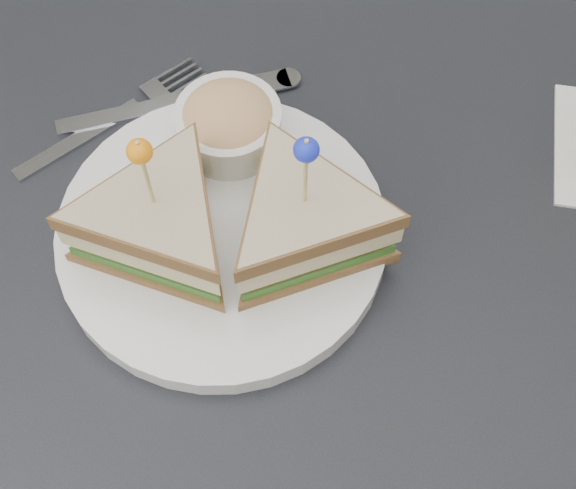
{
  "coord_description": "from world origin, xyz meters",
  "views": [
    {
      "loc": [
        0.14,
        -0.23,
        1.29
      ],
      "look_at": [
        0.01,
        0.01,
        0.8
      ],
      "focal_mm": 50.0,
      "sensor_mm": 36.0,
      "label": 1
    }
  ],
  "objects": [
    {
      "name": "table",
      "position": [
        0.0,
        0.0,
        0.67
      ],
      "size": [
        0.8,
        0.8,
        0.75
      ],
      "color": "black",
      "rests_on": "ground"
    },
    {
      "name": "plate_meal",
      "position": [
        -0.04,
        0.02,
        0.79
      ],
      "size": [
        0.32,
        0.32,
        0.15
      ],
      "rotation": [
        0.0,
        0.0,
        -0.36
      ],
      "color": "white",
      "rests_on": "table"
    },
    {
      "name": "cutlery_knife",
      "position": [
        -0.16,
        0.1,
        0.75
      ],
      "size": [
        0.16,
        0.16,
        0.01
      ],
      "rotation": [
        0.0,
        0.0,
        -0.79
      ],
      "color": "silver",
      "rests_on": "table"
    },
    {
      "name": "cutlery_fork",
      "position": [
        -0.19,
        0.07,
        0.75
      ],
      "size": [
        0.09,
        0.18,
        0.01
      ],
      "rotation": [
        0.0,
        0.0,
        -0.38
      ],
      "color": "#B7BCC3",
      "rests_on": "table"
    }
  ]
}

